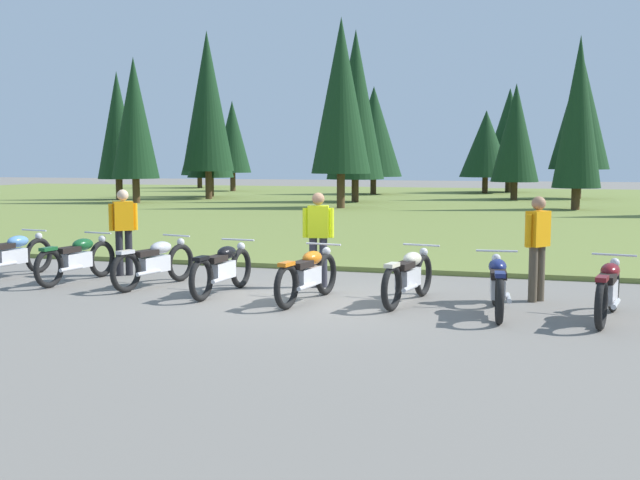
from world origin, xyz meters
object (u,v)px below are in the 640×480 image
motorcycle_navy (498,284)px  motorcycle_black (222,268)px  motorcycle_maroon (608,289)px  rider_checking_bike (318,234)px  rider_with_back_turned (538,242)px  motorcycle_cream (409,276)px  rider_in_hivis_vest (123,227)px  motorcycle_british_green (77,258)px  motorcycle_orange (308,274)px  motorcycle_silver (155,262)px  motorcycle_sky_blue (12,255)px

motorcycle_navy → motorcycle_black: bearing=174.8°
motorcycle_maroon → rider_checking_bike: 4.97m
motorcycle_navy → rider_with_back_turned: 1.42m
motorcycle_black → motorcycle_cream: (3.13, 0.07, 0.00)m
rider_in_hivis_vest → motorcycle_maroon: bearing=-11.7°
motorcycle_british_green → motorcycle_black: size_ratio=1.00×
motorcycle_maroon → rider_checking_bike: bearing=161.7°
motorcycle_orange → rider_in_hivis_vest: 4.58m
motorcycle_cream → motorcycle_black: bearing=-178.6°
motorcycle_orange → motorcycle_navy: (2.94, -0.16, 0.00)m
motorcycle_black → motorcycle_orange: size_ratio=1.01×
motorcycle_silver → motorcycle_orange: bearing=-11.5°
motorcycle_british_green → motorcycle_maroon: (9.10, -0.83, 0.00)m
motorcycle_sky_blue → motorcycle_cream: (7.71, -0.46, 0.00)m
motorcycle_orange → motorcycle_maroon: bearing=-2.2°
motorcycle_sky_blue → motorcycle_maroon: size_ratio=1.01×
rider_in_hivis_vest → motorcycle_cream: bearing=-12.8°
motorcycle_black → rider_with_back_turned: bearing=9.0°
motorcycle_cream → rider_in_hivis_vest: rider_in_hivis_vest is taller
motorcycle_british_green → motorcycle_maroon: bearing=-5.2°
motorcycle_silver → rider_checking_bike: 2.94m
motorcycle_orange → motorcycle_navy: same height
motorcycle_black → motorcycle_navy: same height
motorcycle_british_green → rider_with_back_turned: bearing=2.7°
motorcycle_cream → motorcycle_navy: same height
motorcycle_navy → rider_with_back_turned: size_ratio=1.26×
motorcycle_sky_blue → rider_with_back_turned: (9.63, 0.27, 0.51)m
motorcycle_british_green → rider_in_hivis_vest: 1.17m
motorcycle_orange → motorcycle_cream: size_ratio=1.00×
motorcycle_sky_blue → motorcycle_maroon: (10.61, -0.95, 0.00)m
motorcycle_cream → motorcycle_maroon: bearing=-9.7°
motorcycle_maroon → rider_in_hivis_vest: size_ratio=1.25×
motorcycle_british_green → motorcycle_orange: bearing=-8.1°
motorcycle_silver → rider_with_back_turned: size_ratio=1.24×
motorcycle_maroon → motorcycle_black: bearing=176.0°
motorcycle_british_green → motorcycle_navy: 7.63m
motorcycle_maroon → motorcycle_sky_blue: bearing=174.9°
motorcycle_silver → motorcycle_navy: bearing=-7.4°
motorcycle_silver → motorcycle_cream: bearing=-3.7°
motorcycle_navy → motorcycle_maroon: size_ratio=1.01×
motorcycle_navy → rider_with_back_turned: bearing=66.5°
motorcycle_cream → motorcycle_maroon: 2.94m
motorcycle_cream → rider_in_hivis_vest: (-5.80, 1.31, 0.51)m
motorcycle_navy → rider_checking_bike: 3.58m
motorcycle_maroon → motorcycle_british_green: bearing=174.8°
rider_checking_bike → rider_in_hivis_vest: 4.01m
motorcycle_maroon → rider_in_hivis_vest: rider_in_hivis_vest is taller
motorcycle_british_green → motorcycle_orange: size_ratio=1.00×
motorcycle_cream → motorcycle_british_green: bearing=176.9°
motorcycle_sky_blue → rider_with_back_turned: 9.64m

